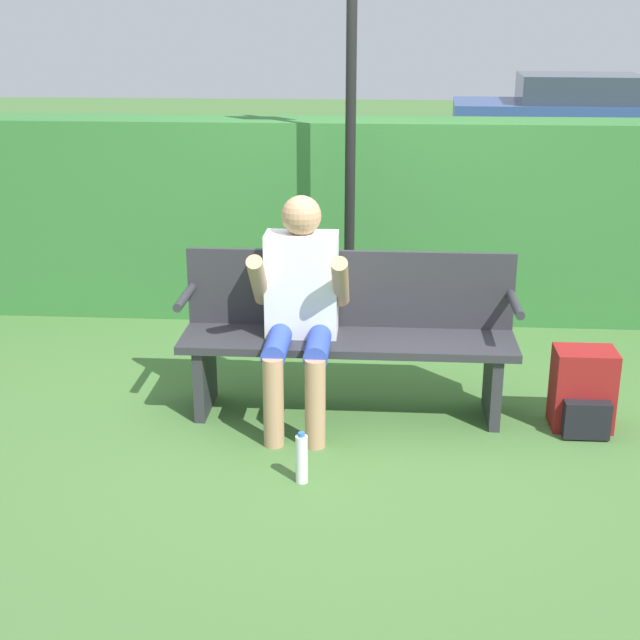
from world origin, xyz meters
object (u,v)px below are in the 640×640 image
object	(u,v)px
backpack	(583,392)
signpost	(351,105)
park_bench	(348,331)
person_seated	(300,300)
parked_car	(577,118)
water_bottle	(302,459)

from	to	relation	value
backpack	signpost	xyz separation A→B (m)	(-1.36, 1.32, 1.42)
signpost	park_bench	bearing A→B (deg)	-87.94
person_seated	signpost	xyz separation A→B (m)	(0.22, 1.28, 0.94)
person_seated	park_bench	bearing A→B (deg)	26.72
backpack	park_bench	bearing A→B (deg)	172.63
person_seated	parked_car	world-z (taller)	parked_car
park_bench	water_bottle	size ratio (longest dim) A/B	7.03
signpost	backpack	bearing A→B (deg)	-44.30
backpack	signpost	size ratio (longest dim) A/B	0.16
park_bench	signpost	world-z (taller)	signpost
park_bench	parked_car	size ratio (longest dim) A/B	0.48
person_seated	parked_car	bearing A→B (deg)	70.63
person_seated	water_bottle	distance (m)	0.96
park_bench	person_seated	xyz separation A→B (m)	(-0.26, -0.13, 0.22)
park_bench	signpost	distance (m)	1.63
park_bench	backpack	bearing A→B (deg)	-7.37
person_seated	backpack	bearing A→B (deg)	-1.36
water_bottle	signpost	size ratio (longest dim) A/B	0.09
water_bottle	parked_car	xyz separation A→B (m)	(3.40, 10.63, 0.51)
person_seated	signpost	size ratio (longest dim) A/B	0.44
person_seated	parked_car	xyz separation A→B (m)	(3.47, 9.87, -0.06)
park_bench	water_bottle	world-z (taller)	park_bench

